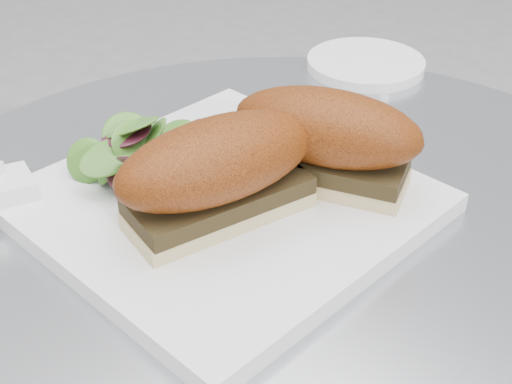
% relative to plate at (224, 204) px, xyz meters
% --- Properties ---
extents(plate, '(0.31, 0.31, 0.02)m').
position_rel_plate_xyz_m(plate, '(0.00, 0.00, 0.00)').
color(plate, white).
rests_on(plate, table).
extents(sandwich_left, '(0.17, 0.09, 0.08)m').
position_rel_plate_xyz_m(sandwich_left, '(-0.02, -0.02, 0.05)').
color(sandwich_left, beige).
rests_on(sandwich_left, plate).
extents(sandwich_right, '(0.14, 0.17, 0.08)m').
position_rel_plate_xyz_m(sandwich_right, '(0.08, -0.03, 0.05)').
color(sandwich_right, beige).
rests_on(sandwich_right, plate).
extents(salad, '(0.12, 0.12, 0.05)m').
position_rel_plate_xyz_m(salad, '(-0.04, 0.07, 0.03)').
color(salad, '#528029').
rests_on(salad, plate).
extents(saucer, '(0.13, 0.13, 0.01)m').
position_rel_plate_xyz_m(saucer, '(0.29, 0.13, -0.00)').
color(saucer, white).
rests_on(saucer, table).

